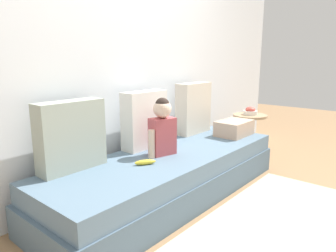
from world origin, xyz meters
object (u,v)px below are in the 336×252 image
Objects in this scene: throw_pillow_left at (71,136)px; fruit_bowl at (250,111)px; throw_pillow_right at (194,108)px; banana at (145,162)px; toddler at (162,127)px; throw_pillow_center at (145,120)px; couch at (170,175)px; side_table at (250,124)px; folded_blanket at (234,128)px.

throw_pillow_left reaches higher than fruit_bowl.
throw_pillow_right is 1.19m from banana.
throw_pillow_right reaches higher than toddler.
fruit_bowl is at bearing -9.34° from throw_pillow_center.
couch is 0.55m from throw_pillow_center.
banana is at bearing -135.34° from throw_pillow_center.
throw_pillow_right is (0.76, 0.00, 0.01)m from throw_pillow_center.
throw_pillow_center is 1.66m from side_table.
side_table is 0.16m from fruit_bowl.
throw_pillow_left is 1.53m from throw_pillow_right.
throw_pillow_left is 0.76m from toddler.
fruit_bowl is at bearing -0.07° from toddler.
toddler reaches higher than side_table.
couch is 0.41m from banana.
folded_blanket is at bearing -168.24° from side_table.
fruit_bowl is (1.62, 0.04, 0.36)m from couch.
couch is 1.00m from folded_blanket.
folded_blanket is (0.19, -0.40, -0.20)m from throw_pillow_right.
toddler is 0.95× the size of side_table.
fruit_bowl reaches higher than folded_blanket.
banana is 1.97m from side_table.
side_table is (1.62, -0.27, -0.26)m from throw_pillow_center.
side_table is (1.67, -0.00, -0.24)m from toddler.
side_table is (1.62, 0.04, 0.20)m from couch.
throw_pillow_right reaches higher than folded_blanket.
throw_pillow_right reaches higher than side_table.
toddler reaches higher than fruit_bowl.
toddler is at bearing 143.48° from couch.
side_table is (1.96, 0.08, -0.02)m from banana.
side_table is (0.86, -0.27, -0.28)m from throw_pillow_right.
throw_pillow_right is at bearing 21.69° from couch.
couch is 4.79× the size of side_table.
throw_pillow_center reaches higher than throw_pillow_left.
throw_pillow_center reaches higher than toddler.
throw_pillow_right is 0.94m from side_table.
banana is (-0.35, -0.04, 0.22)m from couch.
toddler reaches higher than banana.
throw_pillow_right is at bearing 114.94° from folded_blanket.
throw_pillow_right is 3.13× the size of fruit_bowl.
fruit_bowl is (0.67, 0.14, 0.08)m from folded_blanket.
throw_pillow_right is at bearing 0.00° from throw_pillow_center.
banana is (-0.35, -0.34, -0.24)m from throw_pillow_center.
throw_pillow_center reaches higher than banana.
fruit_bowl is (2.38, -0.27, -0.10)m from throw_pillow_left.
throw_pillow_center is at bearing 44.66° from banana.
banana is (0.42, -0.34, -0.24)m from throw_pillow_left.
toddler is (-0.05, -0.26, -0.02)m from throw_pillow_center.
folded_blanket is (1.30, -0.06, 0.06)m from banana.
couch is at bearing -178.66° from side_table.
folded_blanket is at bearing -65.06° from throw_pillow_right.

